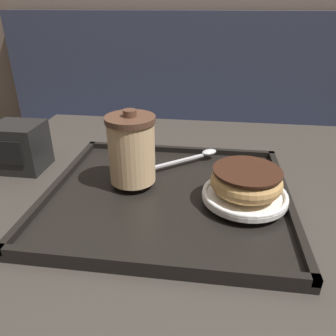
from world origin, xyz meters
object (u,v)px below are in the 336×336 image
Objects in this scene: coffee_cup_front at (132,149)px; napkin_dispenser at (20,147)px; donut_chocolate_glazed at (246,181)px; spoon at (200,155)px.

coffee_cup_front is 0.27m from napkin_dispenser.
napkin_dispenser reaches higher than donut_chocolate_glazed.
coffee_cup_front reaches higher than spoon.
spoon is (0.12, 0.12, -0.06)m from coffee_cup_front.
donut_chocolate_glazed is 0.90× the size of spoon.
coffee_cup_front is at bearing -13.40° from napkin_dispenser.
coffee_cup_front is 0.18m from spoon.
spoon is 0.38m from napkin_dispenser.
coffee_cup_front is 0.21m from donut_chocolate_glazed.
napkin_dispenser is at bearing 166.60° from coffee_cup_front.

